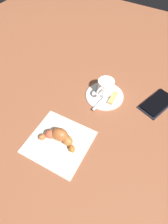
{
  "coord_description": "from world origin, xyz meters",
  "views": [
    {
      "loc": [
        -0.31,
        -0.17,
        0.53
      ],
      "look_at": [
        0.0,
        0.02,
        0.03
      ],
      "focal_mm": 30.04,
      "sensor_mm": 36.0,
      "label": 1
    }
  ],
  "objects": [
    {
      "name": "cell_phone",
      "position": [
        0.19,
        -0.18,
        0.01
      ],
      "size": [
        0.16,
        0.11,
        0.01
      ],
      "color": "black",
      "rests_on": "ground"
    },
    {
      "name": "sugar_packet",
      "position": [
        0.12,
        -0.03,
        0.01
      ],
      "size": [
        0.06,
        0.02,
        0.01
      ],
      "primitive_type": "cube",
      "rotation": [
        0.0,
        0.0,
        6.36
      ],
      "color": "tan",
      "rests_on": "saucer"
    },
    {
      "name": "croissant",
      "position": [
        -0.11,
        0.04,
        0.02
      ],
      "size": [
        0.07,
        0.13,
        0.04
      ],
      "color": "#B86824",
      "rests_on": "napkin"
    },
    {
      "name": "espresso_cup",
      "position": [
        0.14,
        0.01,
        0.04
      ],
      "size": [
        0.08,
        0.06,
        0.05
      ],
      "color": "white",
      "rests_on": "saucer"
    },
    {
      "name": "teaspoon",
      "position": [
        0.13,
        -0.01,
        0.01
      ],
      "size": [
        0.14,
        0.03,
        0.01
      ],
      "color": "silver",
      "rests_on": "saucer"
    },
    {
      "name": "saucer",
      "position": [
        0.13,
        -0.0,
        0.0
      ],
      "size": [
        0.14,
        0.14,
        0.01
      ],
      "primitive_type": "cylinder",
      "color": "white",
      "rests_on": "ground"
    },
    {
      "name": "napkin",
      "position": [
        -0.12,
        0.03,
        0.0
      ],
      "size": [
        0.19,
        0.19,
        0.0
      ],
      "primitive_type": "cube",
      "rotation": [
        0.0,
        0.0,
        0.05
      ],
      "color": "silver",
      "rests_on": "ground"
    },
    {
      "name": "ground_plane",
      "position": [
        0.0,
        0.0,
        0.0
      ],
      "size": [
        1.8,
        1.8,
        0.0
      ],
      "primitive_type": "plane",
      "color": "#975536"
    }
  ]
}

